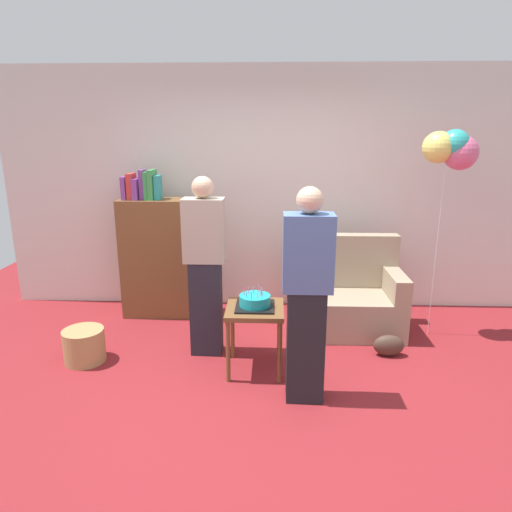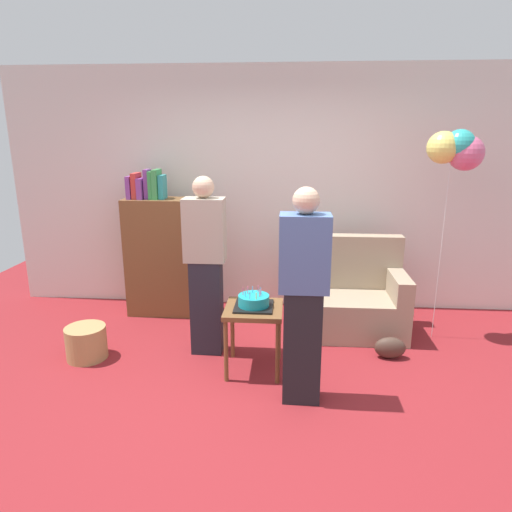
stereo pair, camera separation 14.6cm
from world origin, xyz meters
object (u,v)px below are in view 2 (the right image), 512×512
balloon_bunch (457,149)px  birthday_cake (254,302)px  handbag (390,348)px  person_holding_cake (303,297)px  wicker_basket (86,343)px  side_table (254,317)px  couch (349,299)px  person_blowing_candles (206,266)px  bookshelf (163,254)px

balloon_bunch → birthday_cake: bearing=-155.7°
birthday_cake → handbag: birthday_cake is taller
person_holding_cake → wicker_basket: person_holding_cake is taller
side_table → handbag: bearing=13.7°
couch → person_blowing_candles: (-1.36, -0.58, 0.49)m
person_blowing_candles → wicker_basket: person_blowing_candles is taller
person_blowing_candles → couch: bearing=38.3°
handbag → balloon_bunch: 1.90m
person_blowing_candles → wicker_basket: size_ratio=4.53×
side_table → person_holding_cake: person_holding_cake is taller
side_table → person_holding_cake: 0.67m
balloon_bunch → couch: bearing=174.2°
person_blowing_candles → person_holding_cake: size_ratio=1.00×
birthday_cake → handbag: size_ratio=1.14×
person_blowing_candles → person_holding_cake: same height
bookshelf → side_table: bookshelf is taller
couch → birthday_cake: size_ratio=3.44×
wicker_basket → couch: bearing=18.4°
person_blowing_candles → wicker_basket: bearing=-152.7°
bookshelf → balloon_bunch: (2.89, -0.42, 1.15)m
bookshelf → wicker_basket: 1.33m
birthday_cake → balloon_bunch: 2.31m
handbag → birthday_cake: bearing=-166.3°
person_blowing_candles → handbag: (1.67, -0.02, -0.73)m
side_table → birthday_cake: bearing=-168.4°
bookshelf → birthday_cake: bookshelf is taller
person_blowing_candles → balloon_bunch: 2.51m
bookshelf → wicker_basket: (-0.42, -1.14, -0.54)m
wicker_basket → handbag: size_ratio=1.29×
birthday_cake → handbag: 1.36m
person_holding_cake → handbag: bearing=-138.4°
couch → wicker_basket: couch is taller
bookshelf → couch: bearing=-9.4°
side_table → wicker_basket: bearing=176.7°
handbag → person_blowing_candles: bearing=179.3°
couch → wicker_basket: 2.57m
birthday_cake → person_blowing_candles: person_blowing_candles is taller
bookshelf → person_blowing_candles: size_ratio=0.99×
bookshelf → person_blowing_candles: 1.13m
person_holding_cake → wicker_basket: 2.11m
couch → birthday_cake: bearing=-135.2°
couch → bookshelf: bearing=170.6°
couch → person_holding_cake: size_ratio=0.67×
couch → person_holding_cake: bearing=-111.1°
side_table → balloon_bunch: balloon_bunch is taller
side_table → birthday_cake: (-0.00, -0.00, 0.14)m
couch → handbag: couch is taller
side_table → person_blowing_candles: bearing=145.3°
wicker_basket → bookshelf: bearing=69.7°
side_table → couch: bearing=44.8°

